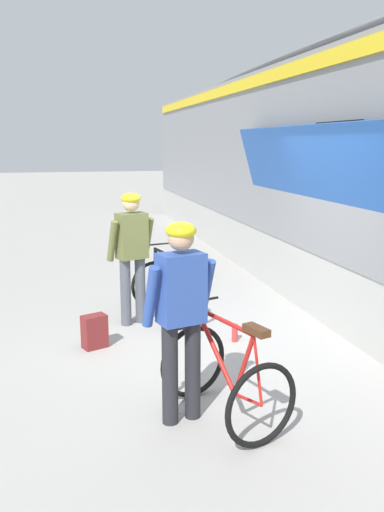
# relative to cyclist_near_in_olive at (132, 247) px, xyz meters

# --- Properties ---
(ground_plane) EXTENTS (80.00, 80.00, 0.00)m
(ground_plane) POSITION_rel_cyclist_near_in_olive_xyz_m (0.93, -0.89, -1.05)
(ground_plane) COLOR #A09E99
(cyclist_near_in_olive) EXTENTS (0.66, 0.45, 1.76)m
(cyclist_near_in_olive) POSITION_rel_cyclist_near_in_olive_xyz_m (0.00, 0.00, 0.00)
(cyclist_near_in_olive) COLOR #4C515B
(cyclist_near_in_olive) RESTS_ON ground
(cyclist_far_in_blue) EXTENTS (0.65, 0.40, 1.76)m
(cyclist_far_in_blue) POSITION_rel_cyclist_near_in_olive_xyz_m (0.07, -2.66, 0.00)
(cyclist_far_in_blue) COLOR #232328
(cyclist_far_in_blue) RESTS_ON ground
(bicycle_near_black) EXTENTS (0.91, 1.19, 0.99)m
(bicycle_near_black) POSITION_rel_cyclist_near_in_olive_xyz_m (0.49, 0.10, -0.65)
(bicycle_near_black) COLOR black
(bicycle_near_black) RESTS_ON ground
(bicycle_far_red) EXTENTS (1.01, 1.24, 0.99)m
(bicycle_far_red) POSITION_rel_cyclist_near_in_olive_xyz_m (0.44, -2.75, -0.65)
(bicycle_far_red) COLOR black
(bicycle_far_red) RESTS_ON ground
(backpack_on_platform) EXTENTS (0.33, 0.27, 0.40)m
(backpack_on_platform) POSITION_rel_cyclist_near_in_olive_xyz_m (-0.56, -0.77, -0.85)
(backpack_on_platform) COLOR maroon
(backpack_on_platform) RESTS_ON ground
(water_bottle_near_the_bikes) EXTENTS (0.07, 0.07, 0.22)m
(water_bottle_near_the_bikes) POSITION_rel_cyclist_near_in_olive_xyz_m (1.12, -0.97, -0.94)
(water_bottle_near_the_bikes) COLOR red
(water_bottle_near_the_bikes) RESTS_ON ground
(water_bottle_by_the_backpack) EXTENTS (0.07, 0.07, 0.22)m
(water_bottle_by_the_backpack) POSITION_rel_cyclist_near_in_olive_xyz_m (-0.68, -0.65, -0.94)
(water_bottle_by_the_backpack) COLOR #338CCC
(water_bottle_by_the_backpack) RESTS_ON ground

